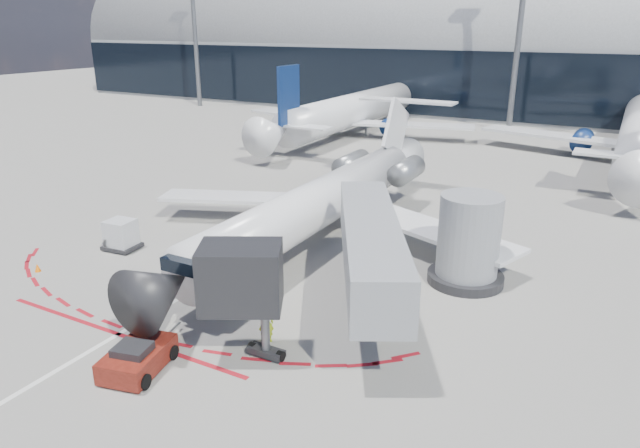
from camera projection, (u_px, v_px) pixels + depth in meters
The scene contains 14 objects.
ground at pixel (264, 249), 34.80m from camera, with size 260.00×260.00×0.00m, color slate.
apron_centerline at pixel (281, 239), 36.45m from camera, with size 0.25×40.00×0.01m, color silver.
apron_stop_bar at pixel (119, 334), 25.28m from camera, with size 14.00×0.25×0.01m, color maroon.
terminal_building at pixel (503, 55), 85.74m from camera, with size 150.00×24.15×24.00m.
jet_bridge at pixel (399, 248), 26.88m from camera, with size 10.03×15.20×4.90m.
light_mast_west at pixel (195, 26), 90.66m from camera, with size 0.70×0.70×25.00m, color slate.
light_mast_centre at pixel (520, 28), 68.11m from camera, with size 0.70×0.70×25.00m, color slate.
regional_jet at pixel (327, 198), 35.94m from camera, with size 25.10×30.95×7.75m.
pushback_tug at pixel (138, 358), 22.51m from camera, with size 2.62×4.94×1.26m.
ramp_worker at pixel (266, 323), 24.42m from camera, with size 0.66×0.44×1.82m, color #C5E818.
uld_container at pixel (121, 235), 34.50m from camera, with size 2.10×1.83×1.85m.
safety_cone_left at pixel (37, 268), 31.59m from camera, with size 0.33×0.33×0.46m, color #FF6C05.
safety_cone_right at pixel (128, 379), 21.67m from camera, with size 0.35×0.35×0.48m, color #FF6C05.
bg_airliner_0 at pixel (353, 87), 69.32m from camera, with size 35.24×37.31×11.40m, color silver, non-canonical shape.
Camera 1 is at (18.48, -26.71, 13.05)m, focal length 32.00 mm.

